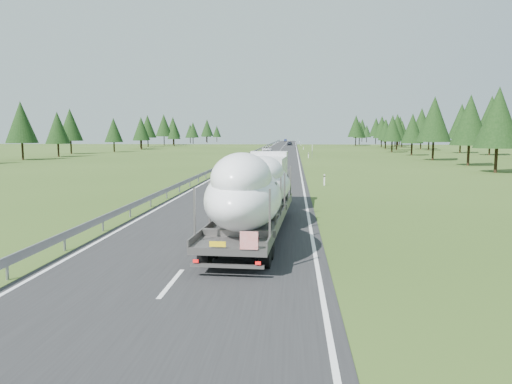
# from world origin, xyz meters

# --- Properties ---
(ground) EXTENTS (400.00, 400.00, 0.00)m
(ground) POSITION_xyz_m (0.00, 0.00, 0.00)
(ground) COLOR #2E4517
(ground) RESTS_ON ground
(road_surface) EXTENTS (10.00, 400.00, 0.02)m
(road_surface) POSITION_xyz_m (0.00, 100.00, 0.01)
(road_surface) COLOR black
(road_surface) RESTS_ON ground
(guardrail) EXTENTS (0.10, 400.00, 0.76)m
(guardrail) POSITION_xyz_m (-5.30, 99.94, 0.60)
(guardrail) COLOR slate
(guardrail) RESTS_ON ground
(marker_posts) EXTENTS (0.13, 350.08, 1.00)m
(marker_posts) POSITION_xyz_m (6.50, 155.00, 0.54)
(marker_posts) COLOR silver
(marker_posts) RESTS_ON ground
(highway_sign) EXTENTS (0.08, 0.90, 2.60)m
(highway_sign) POSITION_xyz_m (7.20, 80.00, 1.81)
(highway_sign) COLOR slate
(highway_sign) RESTS_ON ground
(tree_line_right) EXTENTS (27.32, 297.57, 12.62)m
(tree_line_right) POSITION_xyz_m (38.81, 107.63, 6.88)
(tree_line_right) COLOR black
(tree_line_right) RESTS_ON ground
(tree_line_left) EXTENTS (13.56, 296.68, 12.14)m
(tree_line_left) POSITION_xyz_m (-44.09, 119.93, 6.63)
(tree_line_left) COLOR black
(tree_line_left) RESTS_ON ground
(boat_truck) EXTENTS (3.31, 18.61, 3.94)m
(boat_truck) POSITION_xyz_m (2.01, 8.93, 2.10)
(boat_truck) COLOR silver
(boat_truck) RESTS_ON ground
(distant_van) EXTENTS (2.92, 5.48, 1.47)m
(distant_van) POSITION_xyz_m (-3.00, 109.94, 0.73)
(distant_van) COLOR silver
(distant_van) RESTS_ON ground
(distant_car_dark) EXTENTS (2.07, 4.69, 1.57)m
(distant_car_dark) POSITION_xyz_m (2.10, 181.16, 0.78)
(distant_car_dark) COLOR black
(distant_car_dark) RESTS_ON ground
(distant_car_blue) EXTENTS (1.66, 4.44, 1.45)m
(distant_car_blue) POSITION_xyz_m (-1.12, 274.45, 0.72)
(distant_car_blue) COLOR #161D3F
(distant_car_blue) RESTS_ON ground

